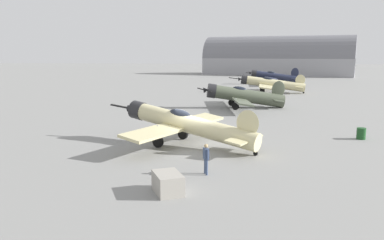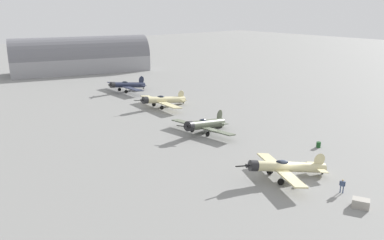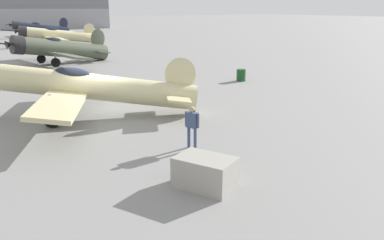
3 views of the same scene
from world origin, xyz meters
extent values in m
plane|color=gray|center=(0.00, 0.00, 0.00)|extent=(400.00, 400.00, 0.00)
cylinder|color=beige|center=(0.00, 0.00, 1.46)|extent=(9.28, 5.24, 2.50)
cylinder|color=#232326|center=(-4.17, 1.97, 2.09)|extent=(1.52, 1.64, 1.42)
cone|color=#232326|center=(-4.76, 2.25, 2.18)|extent=(0.79, 0.76, 0.61)
cube|color=black|center=(-4.89, 2.32, 2.18)|extent=(3.15, 0.82, 0.53)
ellipsoid|color=black|center=(-0.87, 0.41, 2.11)|extent=(1.93, 1.45, 0.90)
cube|color=#C6BC89|center=(-1.04, 0.49, 1.29)|extent=(5.90, 9.96, 0.41)
ellipsoid|color=beige|center=(3.65, -1.73, 1.97)|extent=(1.59, 0.84, 1.82)
cube|color=#C6BC89|center=(3.47, -1.64, 1.00)|extent=(2.45, 3.55, 0.25)
cylinder|color=#999BA0|center=(-2.21, -0.62, 0.94)|extent=(0.14, 0.14, 1.09)
cylinder|color=black|center=(-2.21, -0.62, 0.40)|extent=(0.81, 0.52, 0.80)
cylinder|color=#999BA0|center=(-0.92, 2.10, 0.94)|extent=(0.14, 0.14, 1.09)
cylinder|color=black|center=(-0.92, 2.10, 0.40)|extent=(0.81, 0.52, 0.80)
cylinder|color=black|center=(4.18, -1.98, 0.14)|extent=(0.30, 0.21, 0.28)
cylinder|color=#4C5442|center=(3.93, 19.55, 1.35)|extent=(8.75, 2.75, 2.73)
cylinder|color=#232326|center=(-0.07, 18.95, 1.96)|extent=(1.35, 1.75, 1.72)
cone|color=#232326|center=(-0.71, 18.85, 2.06)|extent=(0.73, 0.76, 0.74)
cube|color=black|center=(-0.86, 18.83, 2.06)|extent=(1.92, 2.44, 0.33)
ellipsoid|color=black|center=(3.09, 19.42, 2.11)|extent=(1.88, 1.02, 0.92)
cube|color=#565E4C|center=(2.92, 19.40, 1.10)|extent=(3.48, 12.41, 0.43)
ellipsoid|color=#4C5442|center=(7.46, 20.08, 2.09)|extent=(1.77, 0.38, 2.16)
cube|color=#565E4C|center=(7.26, 20.05, 0.93)|extent=(1.59, 3.53, 0.26)
cylinder|color=#999BA0|center=(2.66, 17.70, 0.86)|extent=(0.14, 0.14, 0.92)
cylinder|color=black|center=(2.66, 17.70, 0.40)|extent=(0.82, 0.32, 0.80)
cylinder|color=#999BA0|center=(2.18, 20.95, 0.86)|extent=(0.14, 0.14, 0.92)
cylinder|color=black|center=(2.18, 20.95, 0.40)|extent=(0.82, 0.32, 0.80)
cylinder|color=black|center=(7.97, 20.15, 0.14)|extent=(0.29, 0.14, 0.28)
cylinder|color=beige|center=(8.32, 37.29, 1.45)|extent=(9.72, 1.89, 2.51)
cylinder|color=#232326|center=(3.75, 37.56, 2.03)|extent=(1.15, 1.50, 1.54)
cone|color=#232326|center=(3.10, 37.60, 2.11)|extent=(0.65, 0.63, 0.66)
cube|color=black|center=(2.95, 37.61, 2.11)|extent=(3.28, 0.43, 0.51)
ellipsoid|color=black|center=(7.37, 37.35, 2.14)|extent=(1.81, 0.86, 0.89)
cube|color=#C6BC89|center=(7.18, 37.36, 1.23)|extent=(2.84, 13.05, 0.44)
ellipsoid|color=beige|center=(12.33, 37.05, 2.05)|extent=(1.70, 0.22, 1.86)
cube|color=#C6BC89|center=(12.13, 37.07, 1.05)|extent=(1.30, 3.46, 0.24)
cylinder|color=#999BA0|center=(6.51, 35.83, 0.92)|extent=(0.14, 0.14, 1.03)
cylinder|color=black|center=(6.51, 35.83, 0.40)|extent=(0.81, 0.25, 0.80)
cylinder|color=#999BA0|center=(6.70, 38.95, 0.92)|extent=(0.14, 0.14, 1.03)
cylinder|color=black|center=(6.70, 38.95, 0.40)|extent=(0.81, 0.25, 0.80)
cylinder|color=black|center=(12.91, 37.02, 0.14)|extent=(0.29, 0.12, 0.28)
cylinder|color=#1E2338|center=(10.07, 54.86, 1.57)|extent=(9.04, 1.39, 2.44)
cylinder|color=#232326|center=(5.80, 54.80, 2.14)|extent=(1.09, 1.39, 1.48)
cone|color=#232326|center=(5.15, 54.79, 2.23)|extent=(0.63, 0.58, 0.64)
cube|color=black|center=(5.00, 54.79, 2.23)|extent=(1.64, 2.52, 0.32)
ellipsoid|color=black|center=(9.18, 54.85, 2.23)|extent=(1.79, 0.78, 0.90)
cube|color=#282D42|center=(9.00, 54.84, 1.36)|extent=(2.26, 13.56, 0.45)
ellipsoid|color=#1E2338|center=(13.82, 54.91, 2.29)|extent=(1.75, 0.14, 2.12)
cube|color=#282D42|center=(13.62, 54.91, 1.17)|extent=(1.15, 3.41, 0.24)
cylinder|color=#999BA0|center=(8.48, 53.30, 0.98)|extent=(0.14, 0.14, 1.16)
cylinder|color=black|center=(8.48, 53.30, 0.40)|extent=(0.80, 0.21, 0.80)
cylinder|color=#999BA0|center=(8.44, 56.37, 0.98)|extent=(0.14, 0.14, 1.16)
cylinder|color=black|center=(8.44, 56.37, 0.40)|extent=(0.80, 0.21, 0.80)
cylinder|color=black|center=(14.36, 54.92, 0.14)|extent=(0.28, 0.10, 0.28)
cylinder|color=#384766|center=(1.42, -6.00, 0.41)|extent=(0.12, 0.12, 0.81)
cylinder|color=#384766|center=(1.53, -6.27, 0.41)|extent=(0.12, 0.12, 0.81)
cube|color=#384766|center=(1.48, -6.13, 1.10)|extent=(0.37, 0.49, 0.58)
sphere|color=tan|center=(1.48, -6.13, 1.51)|extent=(0.21, 0.21, 0.21)
cylinder|color=#384766|center=(1.38, -5.88, 1.12)|extent=(0.09, 0.09, 0.54)
cylinder|color=#384766|center=(1.58, -6.38, 1.12)|extent=(0.09, 0.09, 0.54)
cube|color=#9E998E|center=(0.01, -9.11, 0.46)|extent=(1.74, 2.01, 0.92)
cylinder|color=#19471E|center=(12.00, 3.72, 0.42)|extent=(0.65, 0.65, 0.83)
torus|color=#19471E|center=(12.00, 3.72, 0.58)|extent=(0.68, 0.68, 0.04)
torus|color=#19471E|center=(12.00, 3.72, 0.25)|extent=(0.68, 0.68, 0.04)
cube|color=#939399|center=(13.37, 88.73, 2.32)|extent=(42.36, 22.96, 4.63)
cylinder|color=slate|center=(13.37, 88.73, 4.63)|extent=(42.36, 22.96, 12.33)
camera|label=1|loc=(3.17, -26.00, 6.25)|focal=37.23mm
camera|label=2|loc=(-36.16, -25.77, 20.13)|focal=36.25mm
camera|label=3|loc=(-6.09, -17.86, 5.10)|focal=37.04mm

